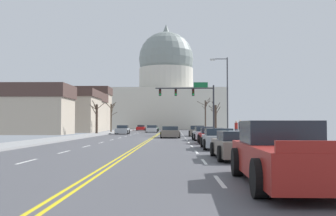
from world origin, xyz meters
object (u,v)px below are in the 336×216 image
(sedan_oncoming_00, at_px, (123,130))
(sedan_oncoming_01, at_px, (152,129))
(sedan_near_02, at_px, (204,134))
(pedestrian_00, at_px, (236,128))
(sedan_near_01, at_px, (170,132))
(sedan_oncoming_02, at_px, (153,129))
(sedan_near_03, at_px, (212,136))
(sedan_oncoming_03, at_px, (141,128))
(sedan_near_00, at_px, (197,131))
(street_lamp_right, at_px, (225,90))
(pickup_truck_near_06, at_px, (286,156))
(sedan_near_05, at_px, (237,145))
(sedan_near_04, at_px, (218,139))
(signal_gantry, at_px, (193,97))
(pedestrian_01, at_px, (240,128))

(sedan_oncoming_00, xyz_separation_m, sedan_oncoming_01, (3.63, 11.41, -0.02))
(sedan_near_02, xyz_separation_m, pedestrian_00, (3.85, 5.82, 0.48))
(sedan_near_01, height_order, sedan_oncoming_02, sedan_near_01)
(sedan_near_03, distance_m, sedan_oncoming_03, 59.78)
(sedan_near_00, bearing_deg, street_lamp_right, -58.47)
(pickup_truck_near_06, relative_size, sedan_oncoming_00, 1.28)
(sedan_near_03, height_order, sedan_near_05, sedan_near_05)
(sedan_near_04, xyz_separation_m, pedestrian_00, (3.91, 17.81, 0.50))
(sedan_near_03, relative_size, sedan_near_05, 0.95)
(sedan_near_00, height_order, sedan_oncoming_03, sedan_near_00)
(sedan_oncoming_00, height_order, sedan_oncoming_01, sedan_oncoming_00)
(signal_gantry, height_order, sedan_oncoming_01, signal_gantry)
(sedan_near_00, height_order, sedan_near_03, sedan_near_00)
(street_lamp_right, bearing_deg, signal_gantry, 109.13)
(sedan_near_02, height_order, sedan_oncoming_02, sedan_near_02)
(sedan_oncoming_00, distance_m, sedan_oncoming_01, 11.97)
(sedan_near_02, bearing_deg, signal_gantry, 90.76)
(sedan_near_01, bearing_deg, pedestrian_00, -5.54)
(pickup_truck_near_06, height_order, sedan_oncoming_03, pickup_truck_near_06)
(street_lamp_right, distance_m, pickup_truck_near_06, 33.67)
(sedan_oncoming_03, bearing_deg, pickup_truck_near_06, -82.55)
(sedan_near_00, bearing_deg, sedan_oncoming_00, 138.33)
(pedestrian_00, xyz_separation_m, pedestrian_01, (-0.07, -2.93, 0.04))
(pickup_truck_near_06, height_order, sedan_oncoming_00, pickup_truck_near_06)
(sedan_near_00, relative_size, sedan_near_05, 0.97)
(sedan_near_00, height_order, sedan_oncoming_01, sedan_near_00)
(signal_gantry, distance_m, sedan_near_00, 6.41)
(street_lamp_right, xyz_separation_m, sedan_oncoming_00, (-13.22, 13.88, -4.58))
(sedan_oncoming_01, bearing_deg, sedan_oncoming_00, -107.63)
(signal_gantry, xyz_separation_m, street_lamp_right, (3.18, -9.16, 0.04))
(sedan_near_04, distance_m, pedestrian_01, 15.37)
(sedan_near_01, distance_m, sedan_near_04, 18.75)
(pickup_truck_near_06, height_order, pedestrian_00, pedestrian_00)
(sedan_near_02, height_order, sedan_near_05, sedan_near_02)
(street_lamp_right, distance_m, sedan_near_05, 26.85)
(sedan_oncoming_00, bearing_deg, street_lamp_right, -46.40)
(sedan_oncoming_00, bearing_deg, signal_gantry, -25.16)
(pedestrian_00, bearing_deg, sedan_near_00, 120.66)
(sedan_oncoming_00, bearing_deg, pedestrian_00, -47.78)
(sedan_oncoming_03, bearing_deg, sedan_near_03, -79.92)
(sedan_oncoming_01, distance_m, sedan_oncoming_03, 20.79)
(pickup_truck_near_06, bearing_deg, street_lamp_right, 84.98)
(pickup_truck_near_06, xyz_separation_m, sedan_oncoming_01, (-6.67, 58.54, -0.12))
(sedan_near_00, relative_size, sedan_near_03, 1.01)
(sedan_near_03, height_order, pedestrian_01, pedestrian_01)
(sedan_near_02, height_order, sedan_near_03, sedan_near_02)
(sedan_near_01, height_order, sedan_near_03, sedan_near_01)
(sedan_oncoming_03, bearing_deg, signal_gantry, -74.60)
(street_lamp_right, xyz_separation_m, sedan_near_02, (-2.96, -7.49, -4.60))
(sedan_near_04, xyz_separation_m, sedan_near_05, (0.04, -6.80, -0.00))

